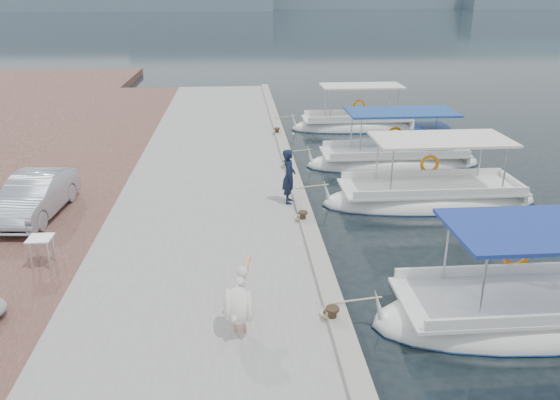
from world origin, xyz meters
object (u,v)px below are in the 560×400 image
object	(u,v)px
fishing_caique_b	(523,316)
parked_car	(35,196)
fishing_caique_c	(430,199)
fishing_caique_d	(396,161)
fisherman	(289,176)
pelican	(239,303)
fishing_caique_e	(356,127)

from	to	relation	value
fishing_caique_b	parked_car	world-z (taller)	fishing_caique_b
fishing_caique_c	fishing_caique_d	distance (m)	4.20
fishing_caique_b	fisherman	world-z (taller)	fishing_caique_b
fishing_caique_c	pelican	world-z (taller)	fishing_caique_c
pelican	parked_car	bearing A→B (deg)	133.16
fishing_caique_e	pelican	size ratio (longest dim) A/B	4.36
fishing_caique_b	pelican	xyz separation A→B (m)	(-6.11, -0.59, 0.99)
fishing_caique_c	fishing_caique_e	xyz separation A→B (m)	(-0.29, 10.41, 0.00)
fishing_caique_e	pelican	bearing A→B (deg)	-108.84
fishing_caique_b	pelican	world-z (taller)	fishing_caique_b
fishing_caique_d	fishing_caique_e	bearing A→B (deg)	92.88
fisherman	parked_car	bearing A→B (deg)	99.68
parked_car	fishing_caique_e	bearing A→B (deg)	49.30
fishing_caique_b	fishing_caique_e	xyz separation A→B (m)	(0.03, 17.42, 0.00)
fishing_caique_e	fisherman	xyz separation A→B (m)	(-4.55, -11.27, 1.23)
fisherman	pelican	bearing A→B (deg)	172.71
fishing_caique_b	fishing_caique_c	bearing A→B (deg)	87.39
fishing_caique_b	parked_car	bearing A→B (deg)	154.69
fishing_caique_c	fisherman	bearing A→B (deg)	-169.88
fishing_caique_d	fishing_caique_c	bearing A→B (deg)	-90.33
fishing_caique_b	fishing_caique_d	xyz separation A→B (m)	(0.34, 11.21, 0.07)
fishing_caique_c	fishing_caique_d	world-z (taller)	same
fishing_caique_c	fisherman	world-z (taller)	fishing_caique_c
fishing_caique_c	parked_car	size ratio (longest dim) A/B	1.95
fishing_caique_d	pelican	bearing A→B (deg)	-118.69
fishing_caique_b	fisherman	xyz separation A→B (m)	(-4.52, 6.14, 1.23)
fishing_caique_b	pelican	distance (m)	6.22
fisherman	parked_car	world-z (taller)	fisherman
fishing_caique_d	parked_car	xyz separation A→B (m)	(-12.31, -5.55, 0.93)
fishing_caique_e	pelican	world-z (taller)	fishing_caique_e
fisherman	fishing_caique_e	bearing A→B (deg)	-16.00
fishing_caique_d	fishing_caique_e	world-z (taller)	same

